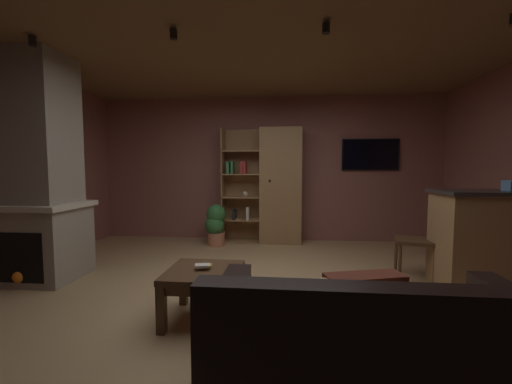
{
  "coord_description": "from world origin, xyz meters",
  "views": [
    {
      "loc": [
        0.33,
        -3.14,
        1.31
      ],
      "look_at": [
        0.0,
        0.4,
        1.05
      ],
      "focal_mm": 22.16,
      "sensor_mm": 36.0,
      "label": 1
    }
  ],
  "objects_px": {
    "table_book_1": "(202,266)",
    "wall_mounted_tv": "(370,155)",
    "leather_couch": "(373,366)",
    "tissue_box": "(511,186)",
    "bookshelf_cabinet": "(275,186)",
    "potted_floor_plant": "(216,223)",
    "coffee_table": "(204,279)",
    "kitchen_bar_counter": "(503,241)",
    "dining_chair": "(423,235)",
    "table_book_0": "(206,266)",
    "stone_fireplace": "(39,180)"
  },
  "relations": [
    {
      "from": "dining_chair",
      "to": "potted_floor_plant",
      "type": "bearing_deg",
      "value": 153.23
    },
    {
      "from": "table_book_1",
      "to": "potted_floor_plant",
      "type": "height_order",
      "value": "potted_floor_plant"
    },
    {
      "from": "coffee_table",
      "to": "tissue_box",
      "type": "bearing_deg",
      "value": 16.04
    },
    {
      "from": "potted_floor_plant",
      "to": "table_book_0",
      "type": "bearing_deg",
      "value": -79.2
    },
    {
      "from": "potted_floor_plant",
      "to": "coffee_table",
      "type": "bearing_deg",
      "value": -79.49
    },
    {
      "from": "bookshelf_cabinet",
      "to": "dining_chair",
      "type": "relative_size",
      "value": 2.2
    },
    {
      "from": "bookshelf_cabinet",
      "to": "potted_floor_plant",
      "type": "height_order",
      "value": "bookshelf_cabinet"
    },
    {
      "from": "coffee_table",
      "to": "wall_mounted_tv",
      "type": "xyz_separation_m",
      "value": [
        2.19,
        3.17,
        1.21
      ]
    },
    {
      "from": "tissue_box",
      "to": "coffee_table",
      "type": "height_order",
      "value": "tissue_box"
    },
    {
      "from": "leather_couch",
      "to": "wall_mounted_tv",
      "type": "height_order",
      "value": "wall_mounted_tv"
    },
    {
      "from": "coffee_table",
      "to": "potted_floor_plant",
      "type": "bearing_deg",
      "value": 100.51
    },
    {
      "from": "tissue_box",
      "to": "wall_mounted_tv",
      "type": "relative_size",
      "value": 0.12
    },
    {
      "from": "potted_floor_plant",
      "to": "stone_fireplace",
      "type": "bearing_deg",
      "value": -132.95
    },
    {
      "from": "kitchen_bar_counter",
      "to": "table_book_0",
      "type": "bearing_deg",
      "value": -164.02
    },
    {
      "from": "leather_couch",
      "to": "potted_floor_plant",
      "type": "bearing_deg",
      "value": 114.04
    },
    {
      "from": "kitchen_bar_counter",
      "to": "table_book_1",
      "type": "height_order",
      "value": "kitchen_bar_counter"
    },
    {
      "from": "table_book_1",
      "to": "wall_mounted_tv",
      "type": "relative_size",
      "value": 0.13
    },
    {
      "from": "tissue_box",
      "to": "potted_floor_plant",
      "type": "bearing_deg",
      "value": 153.34
    },
    {
      "from": "tissue_box",
      "to": "leather_couch",
      "type": "height_order",
      "value": "tissue_box"
    },
    {
      "from": "bookshelf_cabinet",
      "to": "table_book_0",
      "type": "bearing_deg",
      "value": -100.05
    },
    {
      "from": "potted_floor_plant",
      "to": "dining_chair",
      "type": "bearing_deg",
      "value": -26.77
    },
    {
      "from": "dining_chair",
      "to": "potted_floor_plant",
      "type": "relative_size",
      "value": 1.3
    },
    {
      "from": "dining_chair",
      "to": "potted_floor_plant",
      "type": "distance_m",
      "value": 3.14
    },
    {
      "from": "bookshelf_cabinet",
      "to": "potted_floor_plant",
      "type": "bearing_deg",
      "value": -161.9
    },
    {
      "from": "table_book_0",
      "to": "potted_floor_plant",
      "type": "height_order",
      "value": "potted_floor_plant"
    },
    {
      "from": "dining_chair",
      "to": "table_book_1",
      "type": "bearing_deg",
      "value": -152.28
    },
    {
      "from": "bookshelf_cabinet",
      "to": "leather_couch",
      "type": "xyz_separation_m",
      "value": [
        0.63,
        -4.0,
        -0.69
      ]
    },
    {
      "from": "table_book_0",
      "to": "wall_mounted_tv",
      "type": "xyz_separation_m",
      "value": [
        2.19,
        3.11,
        1.11
      ]
    },
    {
      "from": "tissue_box",
      "to": "dining_chair",
      "type": "bearing_deg",
      "value": 153.8
    },
    {
      "from": "leather_couch",
      "to": "wall_mounted_tv",
      "type": "xyz_separation_m",
      "value": [
        1.04,
        4.21,
        1.25
      ]
    },
    {
      "from": "table_book_0",
      "to": "table_book_1",
      "type": "relative_size",
      "value": 0.81
    },
    {
      "from": "kitchen_bar_counter",
      "to": "leather_couch",
      "type": "height_order",
      "value": "kitchen_bar_counter"
    },
    {
      "from": "tissue_box",
      "to": "wall_mounted_tv",
      "type": "distance_m",
      "value": 2.49
    },
    {
      "from": "potted_floor_plant",
      "to": "table_book_1",
      "type": "bearing_deg",
      "value": -79.76
    },
    {
      "from": "table_book_1",
      "to": "wall_mounted_tv",
      "type": "distance_m",
      "value": 4.02
    },
    {
      "from": "table_book_1",
      "to": "wall_mounted_tv",
      "type": "height_order",
      "value": "wall_mounted_tv"
    },
    {
      "from": "tissue_box",
      "to": "wall_mounted_tv",
      "type": "xyz_separation_m",
      "value": [
        -0.83,
        2.3,
        0.43
      ]
    },
    {
      "from": "kitchen_bar_counter",
      "to": "coffee_table",
      "type": "distance_m",
      "value": 3.16
    },
    {
      "from": "bookshelf_cabinet",
      "to": "table_book_1",
      "type": "distance_m",
      "value": 3.06
    },
    {
      "from": "kitchen_bar_counter",
      "to": "coffee_table",
      "type": "bearing_deg",
      "value": -162.92
    },
    {
      "from": "tissue_box",
      "to": "table_book_1",
      "type": "bearing_deg",
      "value": -163.96
    },
    {
      "from": "bookshelf_cabinet",
      "to": "wall_mounted_tv",
      "type": "distance_m",
      "value": 1.78
    },
    {
      "from": "leather_couch",
      "to": "tissue_box",
      "type": "bearing_deg",
      "value": 45.53
    },
    {
      "from": "tissue_box",
      "to": "bookshelf_cabinet",
      "type": "bearing_deg",
      "value": 140.18
    },
    {
      "from": "kitchen_bar_counter",
      "to": "table_book_1",
      "type": "xyz_separation_m",
      "value": [
        -3.02,
        -0.93,
        -0.07
      ]
    },
    {
      "from": "kitchen_bar_counter",
      "to": "leather_couch",
      "type": "distance_m",
      "value": 2.72
    },
    {
      "from": "wall_mounted_tv",
      "to": "table_book_1",
      "type": "bearing_deg",
      "value": -124.75
    },
    {
      "from": "bookshelf_cabinet",
      "to": "leather_couch",
      "type": "distance_m",
      "value": 4.11
    },
    {
      "from": "table_book_0",
      "to": "dining_chair",
      "type": "distance_m",
      "value": 2.59
    },
    {
      "from": "kitchen_bar_counter",
      "to": "potted_floor_plant",
      "type": "bearing_deg",
      "value": 153.99
    }
  ]
}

